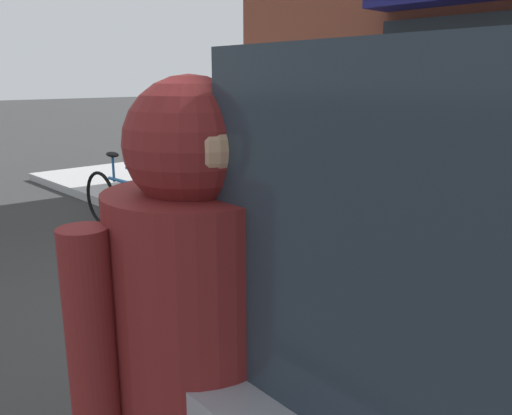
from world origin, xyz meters
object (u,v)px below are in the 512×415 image
(parked_bicycle, at_px, (124,203))
(pedestrian_walking, at_px, (198,363))
(touring_motorcycle, at_px, (217,214))
(sandwich_board_sign, at_px, (288,177))

(parked_bicycle, xyz_separation_m, pedestrian_walking, (4.26, -2.14, 0.73))
(touring_motorcycle, height_order, parked_bicycle, touring_motorcycle)
(touring_motorcycle, xyz_separation_m, pedestrian_walking, (2.43, -2.00, 0.48))
(touring_motorcycle, distance_m, sandwich_board_sign, 2.06)
(pedestrian_walking, height_order, sandwich_board_sign, pedestrian_walking)
(parked_bicycle, height_order, sandwich_board_sign, sandwich_board_sign)
(touring_motorcycle, height_order, pedestrian_walking, pedestrian_walking)
(parked_bicycle, distance_m, pedestrian_walking, 4.82)
(parked_bicycle, bearing_deg, pedestrian_walking, -26.67)
(pedestrian_walking, bearing_deg, sandwich_board_sign, 131.19)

